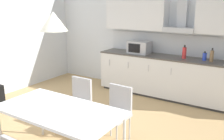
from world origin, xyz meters
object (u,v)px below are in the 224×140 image
object	(u,v)px
bottle_red	(184,53)
dining_table	(59,112)
chair_far_left	(78,99)
chair_far_right	(117,109)
bottle_blue	(205,56)
bottle_brown	(212,56)
microwave	(139,47)
pendant_lamp	(54,21)

from	to	relation	value
bottle_red	dining_table	distance (m)	3.10
chair_far_left	chair_far_right	xyz separation A→B (m)	(0.73, -0.00, 0.00)
chair_far_right	bottle_blue	bearing A→B (deg)	73.01
bottle_blue	bottle_brown	size ratio (longest dim) A/B	0.67
bottle_red	dining_table	xyz separation A→B (m)	(-0.66, -3.01, -0.33)
microwave	chair_far_right	bearing A→B (deg)	-71.30
microwave	bottle_red	bearing A→B (deg)	-0.01
dining_table	pendant_lamp	world-z (taller)	pendant_lamp
bottle_blue	dining_table	distance (m)	3.25
bottle_blue	chair_far_right	world-z (taller)	bottle_blue
pendant_lamp	bottle_blue	bearing A→B (deg)	70.95
bottle_blue	pendant_lamp	distance (m)	3.34
bottle_brown	pendant_lamp	xyz separation A→B (m)	(-1.20, -2.99, 0.80)
chair_far_left	chair_far_right	bearing A→B (deg)	-0.01
microwave	chair_far_right	world-z (taller)	microwave
bottle_blue	bottle_brown	bearing A→B (deg)	-24.66
bottle_red	dining_table	bearing A→B (deg)	-102.30
dining_table	chair_far_left	distance (m)	0.89
chair_far_left	bottle_blue	bearing A→B (deg)	57.91
bottle_brown	pendant_lamp	size ratio (longest dim) A/B	0.85
dining_table	chair_far_left	bearing A→B (deg)	114.32
bottle_brown	microwave	bearing A→B (deg)	179.29
dining_table	chair_far_left	world-z (taller)	chair_far_left
bottle_brown	bottle_red	distance (m)	0.55
microwave	bottle_brown	world-z (taller)	microwave
pendant_lamp	bottle_red	bearing A→B (deg)	77.70
chair_far_right	pendant_lamp	world-z (taller)	pendant_lamp
bottle_brown	dining_table	xyz separation A→B (m)	(-1.20, -2.99, -0.33)
microwave	bottle_brown	distance (m)	1.59
bottle_brown	dining_table	distance (m)	3.24
bottle_blue	pendant_lamp	xyz separation A→B (m)	(-1.06, -3.06, 0.84)
pendant_lamp	chair_far_left	bearing A→B (deg)	114.32
microwave	pendant_lamp	distance (m)	3.13
dining_table	pendant_lamp	xyz separation A→B (m)	(0.00, -0.00, 1.12)
bottle_brown	chair_far_right	bearing A→B (deg)	-110.89
dining_table	chair_far_right	xyz separation A→B (m)	(0.37, 0.80, -0.17)
bottle_brown	bottle_red	xyz separation A→B (m)	(-0.55, 0.02, 0.00)
microwave	chair_far_right	size ratio (longest dim) A/B	0.55
bottle_brown	pendant_lamp	distance (m)	3.32
pendant_lamp	dining_table	bearing A→B (deg)	126.87
bottle_brown	chair_far_right	xyz separation A→B (m)	(-0.84, -2.19, -0.50)
bottle_blue	pendant_lamp	bearing A→B (deg)	-109.05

